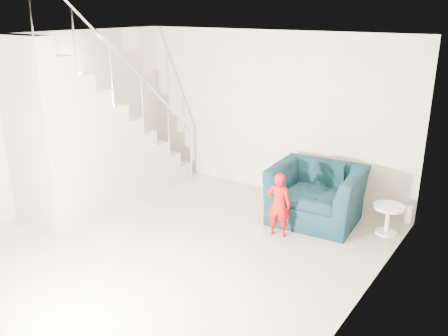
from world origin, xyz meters
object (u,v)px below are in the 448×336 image
Objects in this scene: armchair at (316,194)px; staircase at (88,148)px; side_table at (388,215)px; toddler at (279,205)px.

staircase is (-3.23, -1.49, 0.53)m from armchair.
side_table is 0.12× the size of staircase.
armchair is 1.38× the size of toddler.
toddler is 3.13m from staircase.
side_table is at bearing -156.66° from toddler.
staircase is (-3.01, -0.72, 0.48)m from toddler.
staircase is at bearing -160.60° from armchair.
toddler is 1.56m from side_table.
armchair reaches higher than side_table.
toddler reaches higher than side_table.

